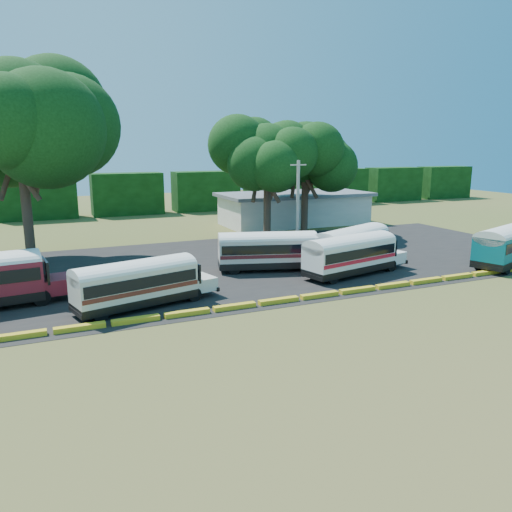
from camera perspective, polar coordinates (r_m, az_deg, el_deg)
name	(u,v)px	position (r m, az deg, el deg)	size (l,w,h in m)	color
ground	(264,311)	(30.45, 0.87, -6.27)	(160.00, 160.00, 0.00)	#3F551C
asphalt_strip	(215,266)	(41.54, -4.74, -1.19)	(64.00, 24.00, 0.02)	black
curb	(257,304)	(31.26, 0.11, -5.47)	(53.70, 0.45, 0.30)	yellow
terminal_building	(295,208)	(64.19, 4.43, 5.48)	(19.00, 9.00, 4.00)	silver
treeline_backdrop	(127,194)	(75.50, -14.51, 6.90)	(130.00, 4.00, 6.00)	black
bus_cream_west	(139,281)	(31.32, -13.28, -2.82)	(9.42, 4.45, 3.01)	black
bus_cream_east	(270,249)	(39.78, 1.60, 0.83)	(9.79, 4.91, 3.13)	black
bus_white_red	(352,253)	(38.91, 10.89, 0.37)	(9.86, 4.39, 3.15)	black
bus_white_blue	(353,244)	(42.52, 11.06, 1.41)	(9.84, 6.06, 3.19)	black
bus_teal	(510,243)	(46.42, 27.03, 1.37)	(10.56, 5.83, 3.39)	black
tree_west	(17,115)	(45.25, -25.61, 14.31)	(11.87, 11.87, 16.57)	#35251A
tree_center	(267,155)	(53.46, 1.31, 11.50)	(8.68, 8.68, 12.15)	#35251A
tree_east	(306,153)	(57.61, 5.70, 11.68)	(9.23, 9.23, 12.51)	#35251A
utility_pole	(298,205)	(47.01, 4.79, 5.80)	(1.60, 0.30, 8.52)	gray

